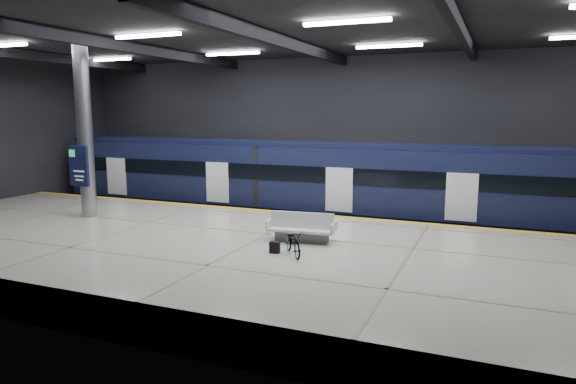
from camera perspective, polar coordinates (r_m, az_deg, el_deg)
The scene contains 10 objects.
ground at distance 19.13m, azimuth -0.97°, elevation -7.23°, with size 30.00×30.00×0.00m, color black.
room_shell at distance 18.37m, azimuth -1.02°, elevation 10.17°, with size 30.10×16.10×8.05m.
platform at distance 16.80m, azimuth -4.41°, elevation -7.60°, with size 30.00×11.00×1.10m, color beige.
safety_strip at distance 21.34m, azimuth 1.97°, elevation -2.46°, with size 30.00×0.40×0.01m, color gold.
rails at distance 24.09m, azimuth 4.27°, elevation -3.65°, with size 30.00×1.52×0.16m.
train at distance 23.79m, azimuth 3.91°, elevation 1.04°, with size 29.40×2.84×3.79m.
bench at distance 16.88m, azimuth 1.56°, elevation -4.36°, with size 2.29×1.14×0.98m.
bicycle at distance 15.28m, azimuth 0.58°, elevation -5.61°, with size 0.51×1.47×0.77m, color #99999E.
pannier_bag at distance 15.56m, azimuth -1.48°, elevation -6.15°, with size 0.30×0.18×0.35m, color black.
info_column at distance 22.05m, azimuth -21.69°, elevation 6.07°, with size 0.90×0.78×6.90m.
Camera 1 is at (7.34, -16.84, 5.34)m, focal length 32.00 mm.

